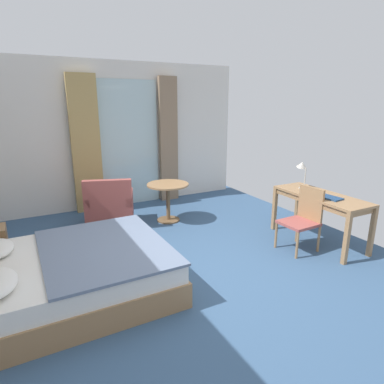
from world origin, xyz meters
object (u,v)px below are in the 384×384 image
armchair_by_window (110,206)px  closed_book (330,197)px  round_cafe_table (168,193)px  bed (69,273)px  writing_desk (321,200)px  desk_chair (303,216)px  desk_lamp (302,169)px

armchair_by_window → closed_book: bearing=-42.6°
closed_book → round_cafe_table: size_ratio=0.45×
bed → closed_book: size_ratio=6.34×
bed → writing_desk: (3.64, -0.24, 0.39)m
armchair_by_window → round_cafe_table: armchair_by_window is taller
bed → armchair_by_window: bed is taller
bed → armchair_by_window: size_ratio=2.18×
desk_chair → round_cafe_table: size_ratio=1.24×
bed → desk_chair: size_ratio=2.30×
closed_book → armchair_by_window: armchair_by_window is taller
desk_chair → desk_lamp: (0.44, 0.51, 0.57)m
bed → round_cafe_table: bearing=40.9°
bed → desk_lamp: size_ratio=4.80×
armchair_by_window → round_cafe_table: bearing=-14.9°
writing_desk → desk_chair: desk_chair is taller
bed → desk_chair: 3.25m
desk_lamp → closed_book: bearing=-97.7°
armchair_by_window → round_cafe_table: size_ratio=1.31×
desk_chair → armchair_by_window: desk_chair is taller
desk_chair → closed_book: 0.47m
bed → desk_chair: bearing=-5.4°
bed → round_cafe_table: size_ratio=2.84×
writing_desk → desk_lamp: bearing=85.6°
closed_book → round_cafe_table: (-1.62, 2.14, -0.25)m
closed_book → round_cafe_table: bearing=122.0°
bed → desk_lamp: 3.76m
bed → round_cafe_table: (1.96, 1.70, 0.24)m
writing_desk → armchair_by_window: 3.47m
armchair_by_window → round_cafe_table: 1.04m
round_cafe_table → desk_lamp: bearing=-41.1°
desk_lamp → armchair_by_window: desk_lamp is taller
closed_book → round_cafe_table: closed_book is taller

